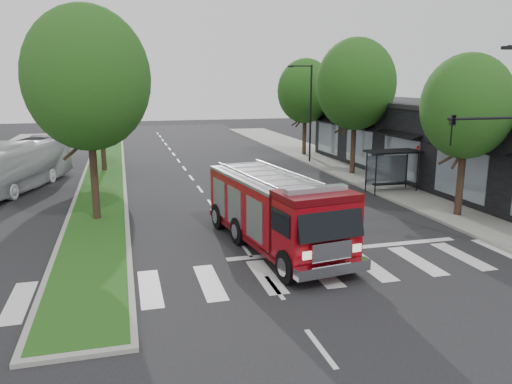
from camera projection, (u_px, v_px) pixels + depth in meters
ground at (245, 249)px, 20.33m from camera, size 140.00×140.00×0.00m
sidewalk_right at (393, 184)px, 32.91m from camera, size 5.00×80.00×0.15m
median at (104, 176)px, 35.74m from camera, size 3.00×50.00×0.15m
storefront_row at (455, 145)px, 33.53m from camera, size 8.00×30.00×5.00m
bus_shelter at (391, 159)px, 30.41m from camera, size 3.20×1.60×2.61m
tree_right_near at (467, 107)px, 23.94m from camera, size 4.40×4.40×8.05m
tree_right_mid at (356, 84)px, 35.04m from camera, size 5.60×5.60×9.72m
tree_right_far at (305, 91)px, 44.60m from camera, size 5.00×5.00×8.73m
tree_median_near at (87, 79)px, 22.97m from camera, size 5.80×5.80×10.16m
tree_median_far at (99, 84)px, 36.24m from camera, size 5.60×5.60×9.72m
streetlight_right_far at (309, 109)px, 40.83m from camera, size 2.11×0.20×8.00m
fire_engine at (275, 212)px, 20.27m from camera, size 4.00×9.46×3.18m
city_bus at (17, 165)px, 31.34m from camera, size 5.74×11.25×3.06m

